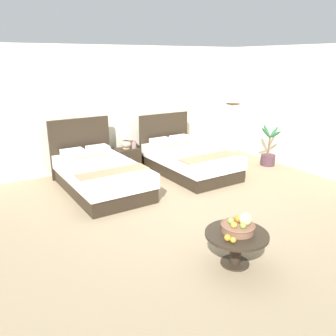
% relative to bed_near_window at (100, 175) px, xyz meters
% --- Properties ---
extents(ground_plane, '(10.28, 9.31, 0.02)m').
position_rel_bed_near_window_xyz_m(ground_plane, '(1.01, -1.49, -0.31)').
color(ground_plane, '#927E60').
extents(wall_back, '(10.28, 0.12, 2.68)m').
position_rel_bed_near_window_xyz_m(wall_back, '(1.01, 1.36, 1.04)').
color(wall_back, '#ECE4C9').
rests_on(wall_back, ground).
extents(wall_side_right, '(0.12, 4.91, 2.68)m').
position_rel_bed_near_window_xyz_m(wall_side_right, '(4.35, -1.09, 1.04)').
color(wall_side_right, silver).
rests_on(wall_side_right, ground).
extents(bed_near_window, '(1.34, 2.25, 1.23)m').
position_rel_bed_near_window_xyz_m(bed_near_window, '(0.00, 0.00, 0.00)').
color(bed_near_window, '#2D2319').
rests_on(bed_near_window, ground).
extents(bed_near_corner, '(1.37, 2.21, 1.18)m').
position_rel_bed_near_window_xyz_m(bed_near_corner, '(2.02, -0.00, -0.01)').
color(bed_near_corner, '#2D2319').
rests_on(bed_near_corner, ground).
extents(nightstand, '(0.53, 0.42, 0.48)m').
position_rel_bed_near_window_xyz_m(nightstand, '(0.96, 0.89, -0.06)').
color(nightstand, '#2D2319').
rests_on(nightstand, ground).
extents(table_lamp, '(0.28, 0.28, 0.39)m').
position_rel_bed_near_window_xyz_m(table_lamp, '(0.96, 0.91, 0.41)').
color(table_lamp, '#C7AA8D').
rests_on(table_lamp, nightstand).
extents(vase, '(0.10, 0.10, 0.17)m').
position_rel_bed_near_window_xyz_m(vase, '(1.12, 0.85, 0.27)').
color(vase, gray).
rests_on(vase, nightstand).
extents(coffee_table, '(0.76, 0.76, 0.42)m').
position_rel_bed_near_window_xyz_m(coffee_table, '(0.54, -3.23, 0.01)').
color(coffee_table, '#2D2319').
rests_on(coffee_table, ground).
extents(fruit_bowl, '(0.41, 0.41, 0.24)m').
position_rel_bed_near_window_xyz_m(fruit_bowl, '(0.58, -3.21, 0.19)').
color(fruit_bowl, brown).
rests_on(fruit_bowl, coffee_table).
extents(loose_apple, '(0.07, 0.07, 0.07)m').
position_rel_bed_near_window_xyz_m(loose_apple, '(0.35, -3.38, 0.15)').
color(loose_apple, gold).
rests_on(loose_apple, coffee_table).
extents(loose_orange, '(0.08, 0.08, 0.08)m').
position_rel_bed_near_window_xyz_m(loose_orange, '(0.32, -3.31, 0.16)').
color(loose_orange, orange).
rests_on(loose_orange, coffee_table).
extents(floor_lamp_corner, '(0.25, 0.25, 1.32)m').
position_rel_bed_near_window_xyz_m(floor_lamp_corner, '(3.85, 0.71, 0.36)').
color(floor_lamp_corner, '#3B2318').
rests_on(floor_lamp_corner, ground).
extents(potted_palm, '(0.59, 0.53, 0.95)m').
position_rel_bed_near_window_xyz_m(potted_palm, '(3.94, -0.51, -0.07)').
color(potted_palm, '#4A2E37').
rests_on(potted_palm, ground).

